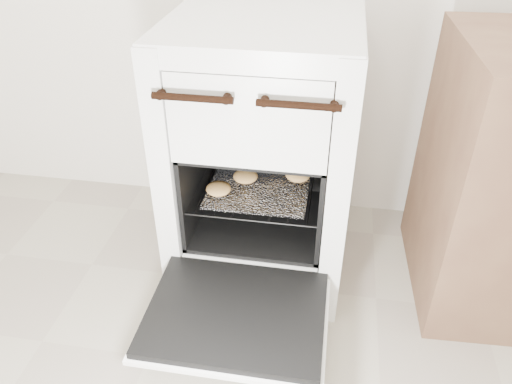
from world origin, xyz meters
The scene contains 5 objects.
stove centered at (-0.07, 1.19, 0.41)m, with size 0.55×0.61×0.84m.
oven_door centered at (-0.07, 0.73, 0.18)m, with size 0.49×0.38×0.03m.
oven_rack centered at (-0.07, 1.13, 0.34)m, with size 0.40×0.38×0.01m.
foil_sheet centered at (-0.07, 1.12, 0.34)m, with size 0.31×0.27×0.01m, color white.
baked_rolls centered at (-0.08, 1.13, 0.37)m, with size 0.33×0.22×0.04m.
Camera 1 is at (0.13, -0.18, 1.21)m, focal length 35.00 mm.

